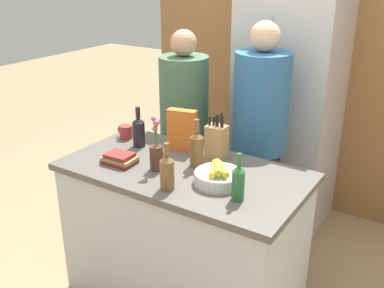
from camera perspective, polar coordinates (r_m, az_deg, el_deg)
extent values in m
cube|color=silver|center=(2.82, -1.06, -11.76)|extent=(1.36, 0.72, 0.86)
cube|color=#56514C|center=(2.60, -1.12, -3.52)|extent=(1.42, 0.75, 0.04)
cube|color=olive|center=(3.88, 12.71, 11.18)|extent=(2.62, 0.12, 2.60)
cube|color=#B7B7BC|center=(3.57, 12.16, 5.48)|extent=(0.73, 0.60, 2.02)
cylinder|color=#B7B7BC|center=(3.28, 9.40, 6.06)|extent=(0.02, 0.02, 1.11)
cylinder|color=silver|center=(2.41, 3.38, -4.38)|extent=(0.26, 0.26, 0.06)
torus|color=silver|center=(2.40, 3.39, -3.74)|extent=(0.26, 0.26, 0.02)
sphere|color=#99B233|center=(2.38, 3.04, -3.82)|extent=(0.08, 0.08, 0.08)
sphere|color=#C64C23|center=(2.44, 3.38, -3.00)|extent=(0.08, 0.08, 0.08)
cylinder|color=yellow|center=(2.40, 2.74, -3.13)|extent=(0.10, 0.17, 0.03)
cylinder|color=yellow|center=(2.37, 3.99, -3.23)|extent=(0.13, 0.13, 0.03)
cylinder|color=yellow|center=(2.36, 3.31, -2.96)|extent=(0.11, 0.14, 0.03)
cube|color=tan|center=(2.71, 3.13, 0.34)|extent=(0.12, 0.10, 0.20)
cylinder|color=black|center=(2.68, 2.27, 2.86)|extent=(0.01, 0.01, 0.07)
cylinder|color=black|center=(2.69, 2.77, 2.85)|extent=(0.01, 0.01, 0.06)
cylinder|color=black|center=(2.68, 3.12, 3.01)|extent=(0.01, 0.01, 0.08)
cylinder|color=black|center=(2.66, 3.27, 2.92)|extent=(0.01, 0.01, 0.09)
cylinder|color=black|center=(2.66, 3.76, 3.02)|extent=(0.01, 0.01, 0.09)
cylinder|color=black|center=(2.64, 3.90, 2.75)|extent=(0.01, 0.01, 0.08)
cylinder|color=#4C2D1E|center=(2.55, -4.55, -1.78)|extent=(0.08, 0.08, 0.14)
cylinder|color=#477538|center=(2.50, -4.56, 1.17)|extent=(0.01, 0.02, 0.14)
sphere|color=#C64C66|center=(2.47, -4.56, 2.67)|extent=(0.04, 0.04, 0.04)
cylinder|color=#477538|center=(2.50, -4.52, 1.26)|extent=(0.02, 0.01, 0.14)
sphere|color=#C64C66|center=(2.48, -4.50, 2.82)|extent=(0.04, 0.04, 0.04)
cylinder|color=#477538|center=(2.50, -4.78, 1.45)|extent=(0.01, 0.02, 0.16)
sphere|color=#C64C66|center=(2.47, -4.92, 3.21)|extent=(0.03, 0.03, 0.03)
cylinder|color=#477538|center=(2.50, -4.67, 0.82)|extent=(0.01, 0.01, 0.11)
sphere|color=#C64C66|center=(2.48, -4.74, 1.95)|extent=(0.03, 0.03, 0.03)
cube|color=orange|center=(2.80, -1.27, 1.80)|extent=(0.19, 0.10, 0.26)
cylinder|color=#99332D|center=(3.05, -8.37, 1.53)|extent=(0.08, 0.08, 0.09)
torus|color=#99332D|center=(3.08, -8.99, 1.74)|extent=(0.06, 0.02, 0.06)
cube|color=maroon|center=(2.68, -9.20, -2.21)|extent=(0.19, 0.14, 0.02)
cube|color=#99844C|center=(2.67, -9.18, -1.84)|extent=(0.20, 0.14, 0.02)
cube|color=maroon|center=(2.67, -9.21, -1.43)|extent=(0.16, 0.13, 0.02)
cylinder|color=brown|center=(2.59, 0.59, -1.00)|extent=(0.08, 0.08, 0.18)
cone|color=brown|center=(2.55, 0.60, 1.19)|extent=(0.08, 0.08, 0.03)
cylinder|color=brown|center=(2.53, 0.61, 2.34)|extent=(0.03, 0.03, 0.07)
cylinder|color=black|center=(2.89, -6.77, 1.24)|extent=(0.08, 0.08, 0.16)
cone|color=black|center=(2.86, -6.86, 3.06)|extent=(0.08, 0.08, 0.03)
cylinder|color=black|center=(2.84, -6.90, 4.01)|extent=(0.03, 0.03, 0.07)
cylinder|color=brown|center=(2.33, -3.17, -3.95)|extent=(0.08, 0.08, 0.16)
cone|color=brown|center=(2.29, -3.22, -1.81)|extent=(0.08, 0.08, 0.03)
cylinder|color=brown|center=(2.27, -3.25, -0.67)|extent=(0.03, 0.03, 0.07)
cylinder|color=#286633|center=(2.24, 5.87, -5.27)|extent=(0.07, 0.07, 0.16)
cone|color=#286633|center=(2.20, 5.96, -3.13)|extent=(0.07, 0.07, 0.03)
cylinder|color=#286633|center=(2.18, 6.01, -1.99)|extent=(0.02, 0.02, 0.07)
cube|color=#383842|center=(3.50, -0.95, -5.46)|extent=(0.31, 0.25, 0.76)
cylinder|color=#42664C|center=(3.24, -1.02, 5.56)|extent=(0.35, 0.35, 0.63)
sphere|color=tan|center=(3.14, -1.07, 12.73)|extent=(0.18, 0.18, 0.18)
cube|color=#383842|center=(3.30, 8.04, -7.11)|extent=(0.35, 0.30, 0.80)
cylinder|color=#2D6093|center=(3.01, 8.78, 5.22)|extent=(0.37, 0.37, 0.67)
sphere|color=#DBAD89|center=(2.92, 9.28, 13.35)|extent=(0.19, 0.19, 0.19)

